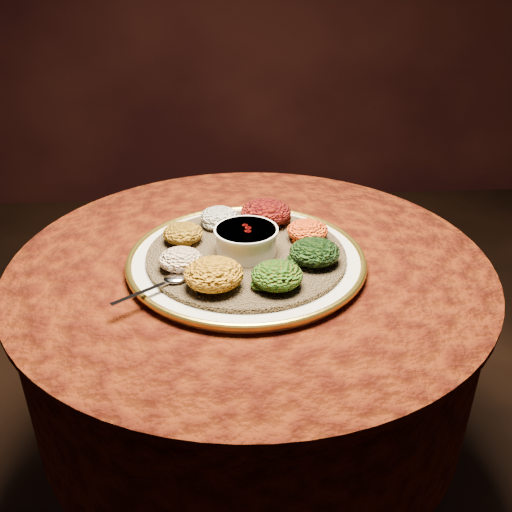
{
  "coord_description": "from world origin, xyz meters",
  "views": [
    {
      "loc": [
        -0.06,
        -0.99,
        1.3
      ],
      "look_at": [
        0.01,
        -0.03,
        0.76
      ],
      "focal_mm": 40.0,
      "sensor_mm": 36.0,
      "label": 1
    }
  ],
  "objects": [
    {
      "name": "spoon",
      "position": [
        -0.15,
        -0.13,
        0.77
      ],
      "size": [
        0.13,
        0.09,
        0.01
      ],
      "rotation": [
        0.0,
        0.0,
        -2.51
      ],
      "color": "silver",
      "rests_on": "injera"
    },
    {
      "name": "portion_mixveg",
      "position": [
        0.04,
        -0.15,
        0.78
      ],
      "size": [
        0.09,
        0.09,
        0.04
      ],
      "primitive_type": "ellipsoid",
      "color": "#A8350A",
      "rests_on": "injera"
    },
    {
      "name": "portion_shiro",
      "position": [
        -0.13,
        0.03,
        0.78
      ],
      "size": [
        0.08,
        0.08,
        0.04
      ],
      "primitive_type": "ellipsoid",
      "color": "#906111",
      "rests_on": "injera"
    },
    {
      "name": "portion_kitfo",
      "position": [
        0.04,
        0.1,
        0.79
      ],
      "size": [
        0.11,
        0.1,
        0.05
      ],
      "primitive_type": "ellipsoid",
      "color": "black",
      "rests_on": "injera"
    },
    {
      "name": "injera",
      "position": [
        -0.01,
        -0.02,
        0.76
      ],
      "size": [
        0.47,
        0.47,
        0.01
      ],
      "primitive_type": "cylinder",
      "rotation": [
        0.0,
        0.0,
        0.22
      ],
      "color": "brown",
      "rests_on": "platter"
    },
    {
      "name": "platter",
      "position": [
        -0.01,
        -0.02,
        0.75
      ],
      "size": [
        0.5,
        0.5,
        0.02
      ],
      "rotation": [
        0.0,
        0.0,
        -0.11
      ],
      "color": "beige",
      "rests_on": "table"
    },
    {
      "name": "portion_kik",
      "position": [
        -0.07,
        -0.14,
        0.79
      ],
      "size": [
        0.11,
        0.1,
        0.05
      ],
      "primitive_type": "ellipsoid",
      "color": "#BF7410",
      "rests_on": "injera"
    },
    {
      "name": "stew_bowl",
      "position": [
        -0.01,
        -0.02,
        0.79
      ],
      "size": [
        0.12,
        0.12,
        0.05
      ],
      "color": "white",
      "rests_on": "injera"
    },
    {
      "name": "portion_tikil",
      "position": [
        0.12,
        0.02,
        0.78
      ],
      "size": [
        0.08,
        0.08,
        0.04
      ],
      "primitive_type": "ellipsoid",
      "color": "#AD800E",
      "rests_on": "injera"
    },
    {
      "name": "portion_gomen",
      "position": [
        0.12,
        -0.07,
        0.78
      ],
      "size": [
        0.1,
        0.09,
        0.05
      ],
      "primitive_type": "ellipsoid",
      "color": "black",
      "rests_on": "injera"
    },
    {
      "name": "portion_ayib",
      "position": [
        -0.06,
        0.1,
        0.78
      ],
      "size": [
        0.08,
        0.08,
        0.04
      ],
      "primitive_type": "ellipsoid",
      "color": "beige",
      "rests_on": "injera"
    },
    {
      "name": "portion_timatim",
      "position": [
        -0.13,
        -0.07,
        0.78
      ],
      "size": [
        0.08,
        0.08,
        0.04
      ],
      "primitive_type": "ellipsoid",
      "color": "maroon",
      "rests_on": "injera"
    },
    {
      "name": "table",
      "position": [
        0.0,
        0.0,
        0.55
      ],
      "size": [
        0.96,
        0.96,
        0.73
      ],
      "color": "black",
      "rests_on": "ground"
    }
  ]
}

